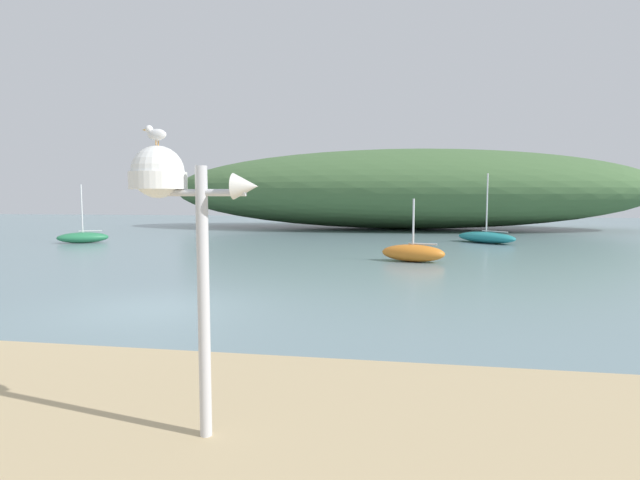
% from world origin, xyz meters
% --- Properties ---
extents(ground_plane, '(120.00, 120.00, 0.00)m').
position_xyz_m(ground_plane, '(0.00, 0.00, 0.00)').
color(ground_plane, gray).
extents(distant_hill, '(40.35, 14.58, 6.65)m').
position_xyz_m(distant_hill, '(5.51, 32.43, 3.32)').
color(distant_hill, '#476B3D').
rests_on(distant_hill, ground).
extents(mast_structure, '(1.30, 0.56, 2.92)m').
position_xyz_m(mast_structure, '(3.43, -6.13, 2.63)').
color(mast_structure, silver).
rests_on(mast_structure, beach_sand).
extents(seagull_on_radar, '(0.27, 0.11, 0.20)m').
position_xyz_m(seagull_on_radar, '(3.28, -6.13, 3.24)').
color(seagull_on_radar, orange).
rests_on(seagull_on_radar, mast_structure).
extents(sailboat_off_point, '(2.75, 1.58, 2.57)m').
position_xyz_m(sailboat_off_point, '(6.06, 9.89, 0.36)').
color(sailboat_off_point, orange).
rests_on(sailboat_off_point, ground).
extents(sailboat_west_reach, '(2.86, 2.31, 3.36)m').
position_xyz_m(sailboat_west_reach, '(-12.62, 15.40, 0.33)').
color(sailboat_west_reach, '#287A4C').
rests_on(sailboat_west_reach, ground).
extents(sailboat_near_shore, '(3.65, 3.64, 4.00)m').
position_xyz_m(sailboat_near_shore, '(10.38, 19.26, 0.33)').
color(sailboat_near_shore, teal).
rests_on(sailboat_near_shore, ground).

